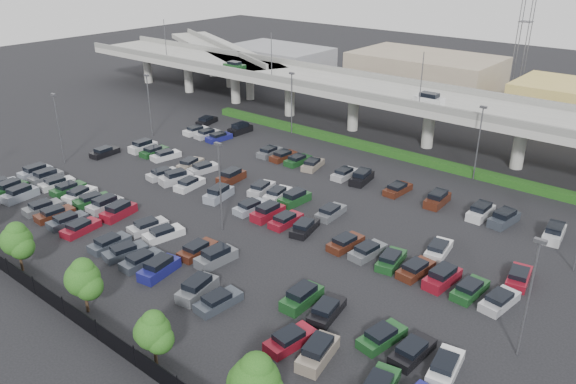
{
  "coord_description": "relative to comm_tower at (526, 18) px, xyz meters",
  "views": [
    {
      "loc": [
        41.42,
        -46.59,
        29.7
      ],
      "look_at": [
        2.01,
        1.21,
        2.0
      ],
      "focal_mm": 35.0,
      "sensor_mm": 36.0,
      "label": 1
    }
  ],
  "objects": [
    {
      "name": "on_ramp",
      "position": [
        -56.1,
        -30.95,
        -8.76
      ],
      "size": [
        50.93,
        30.13,
        8.8
      ],
      "color": "gray",
      "rests_on": "ground"
    },
    {
      "name": "tree_row",
      "position": [
        -3.3,
        -100.53,
        -12.09
      ],
      "size": [
        65.07,
        3.66,
        5.94
      ],
      "color": "#332316",
      "rests_on": "ground"
    },
    {
      "name": "distant_buildings",
      "position": [
        8.38,
        -12.19,
        -11.87
      ],
      "size": [
        138.0,
        24.0,
        9.0
      ],
      "color": "gray",
      "rests_on": "ground"
    },
    {
      "name": "parked_cars",
      "position": [
        -5.75,
        -78.19,
        -15.0
      ],
      "size": [
        63.13,
        41.68,
        1.67
      ],
      "color": "gray",
      "rests_on": "ground"
    },
    {
      "name": "hedge",
      "position": [
        -4.0,
        -49.0,
        -15.06
      ],
      "size": [
        66.0,
        1.6,
        1.1
      ],
      "primitive_type": "cube",
      "color": "#113810",
      "rests_on": "ground"
    },
    {
      "name": "ground",
      "position": [
        -4.0,
        -74.0,
        -15.61
      ],
      "size": [
        280.0,
        280.0,
        0.0
      ],
      "primitive_type": "plane",
      "color": "black"
    },
    {
      "name": "overpass",
      "position": [
        -4.21,
        -42.01,
        -8.64
      ],
      "size": [
        150.0,
        13.0,
        15.8
      ],
      "color": "gray",
      "rests_on": "ground"
    },
    {
      "name": "light_poles",
      "position": [
        -8.12,
        -72.0,
        -9.37
      ],
      "size": [
        66.9,
        48.38,
        10.3
      ],
      "color": "#505156",
      "rests_on": "ground"
    },
    {
      "name": "comm_tower",
      "position": [
        0.0,
        0.0,
        0.0
      ],
      "size": [
        2.4,
        2.4,
        30.0
      ],
      "color": "#505156",
      "rests_on": "ground"
    },
    {
      "name": "fence",
      "position": [
        -4.05,
        -102.0,
        -14.71
      ],
      "size": [
        70.0,
        0.1,
        2.0
      ],
      "color": "black",
      "rests_on": "ground"
    }
  ]
}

